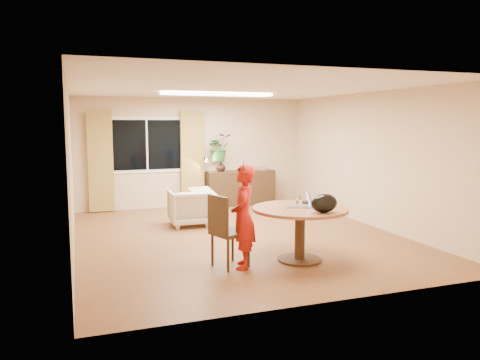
# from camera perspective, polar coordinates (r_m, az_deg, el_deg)

# --- Properties ---
(floor) EXTENTS (6.50, 6.50, 0.00)m
(floor) POSITION_cam_1_polar(r_m,az_deg,el_deg) (8.39, -0.28, -6.86)
(floor) COLOR brown
(floor) RESTS_ON ground
(ceiling) EXTENTS (6.50, 6.50, 0.00)m
(ceiling) POSITION_cam_1_polar(r_m,az_deg,el_deg) (8.17, -0.30, 11.14)
(ceiling) COLOR white
(ceiling) RESTS_ON wall_back
(wall_back) EXTENTS (5.50, 0.00, 5.50)m
(wall_back) POSITION_cam_1_polar(r_m,az_deg,el_deg) (11.29, -5.72, 3.36)
(wall_back) COLOR tan
(wall_back) RESTS_ON floor
(wall_left) EXTENTS (0.00, 6.50, 6.50)m
(wall_left) POSITION_cam_1_polar(r_m,az_deg,el_deg) (7.73, -19.94, 1.30)
(wall_left) COLOR tan
(wall_left) RESTS_ON floor
(wall_right) EXTENTS (0.00, 6.50, 6.50)m
(wall_right) POSITION_cam_1_polar(r_m,az_deg,el_deg) (9.44, 15.70, 2.42)
(wall_right) COLOR tan
(wall_right) RESTS_ON floor
(window) EXTENTS (1.70, 0.03, 1.30)m
(window) POSITION_cam_1_polar(r_m,az_deg,el_deg) (11.05, -11.27, 4.22)
(window) COLOR white
(window) RESTS_ON wall_back
(curtain_left) EXTENTS (0.55, 0.08, 2.25)m
(curtain_left) POSITION_cam_1_polar(r_m,az_deg,el_deg) (10.90, -16.64, 2.16)
(curtain_left) COLOR olive
(curtain_left) RESTS_ON wall_back
(curtain_right) EXTENTS (0.55, 0.08, 2.25)m
(curtain_right) POSITION_cam_1_polar(r_m,az_deg,el_deg) (11.20, -5.84, 2.54)
(curtain_right) COLOR olive
(curtain_right) RESTS_ON wall_back
(ceiling_panel) EXTENTS (2.20, 0.35, 0.05)m
(ceiling_panel) POSITION_cam_1_polar(r_m,az_deg,el_deg) (9.30, -2.76, 10.41)
(ceiling_panel) COLOR white
(ceiling_panel) RESTS_ON ceiling
(dining_table) EXTENTS (1.39, 1.39, 0.79)m
(dining_table) POSITION_cam_1_polar(r_m,az_deg,el_deg) (6.87, 7.33, -4.74)
(dining_table) COLOR brown
(dining_table) RESTS_ON floor
(dining_chair) EXTENTS (0.61, 0.59, 1.03)m
(dining_chair) POSITION_cam_1_polar(r_m,az_deg,el_deg) (6.57, -1.18, -6.19)
(dining_chair) COLOR #311F10
(dining_chair) RESTS_ON floor
(child) EXTENTS (0.61, 0.50, 1.44)m
(child) POSITION_cam_1_polar(r_m,az_deg,el_deg) (6.48, 0.41, -4.49)
(child) COLOR red
(child) RESTS_ON floor
(laptop) EXTENTS (0.43, 0.36, 0.25)m
(laptop) POSITION_cam_1_polar(r_m,az_deg,el_deg) (6.85, 7.01, -2.27)
(laptop) COLOR #B7B7BC
(laptop) RESTS_ON dining_table
(tumbler) EXTENTS (0.09, 0.09, 0.12)m
(tumbler) POSITION_cam_1_polar(r_m,az_deg,el_deg) (7.06, 7.21, -2.52)
(tumbler) COLOR white
(tumbler) RESTS_ON dining_table
(wine_glass) EXTENTS (0.07, 0.07, 0.18)m
(wine_glass) POSITION_cam_1_polar(r_m,az_deg,el_deg) (7.22, 9.22, -2.09)
(wine_glass) COLOR white
(wine_glass) RESTS_ON dining_table
(pot_lid) EXTENTS (0.27, 0.27, 0.04)m
(pot_lid) POSITION_cam_1_polar(r_m,az_deg,el_deg) (7.25, 8.16, -2.61)
(pot_lid) COLOR white
(pot_lid) RESTS_ON dining_table
(handbag) EXTENTS (0.41, 0.26, 0.26)m
(handbag) POSITION_cam_1_polar(r_m,az_deg,el_deg) (6.48, 10.22, -2.80)
(handbag) COLOR black
(handbag) RESTS_ON dining_table
(armchair) EXTENTS (0.77, 0.80, 0.70)m
(armchair) POSITION_cam_1_polar(r_m,az_deg,el_deg) (9.25, -6.21, -3.36)
(armchair) COLOR beige
(armchair) RESTS_ON floor
(throw) EXTENTS (0.54, 0.62, 0.03)m
(throw) POSITION_cam_1_polar(r_m,az_deg,el_deg) (9.24, -4.53, -1.05)
(throw) COLOR beige
(throw) RESTS_ON armchair
(sideboard) EXTENTS (1.68, 0.41, 0.84)m
(sideboard) POSITION_cam_1_polar(r_m,az_deg,el_deg) (11.47, 0.08, -0.96)
(sideboard) COLOR #311F10
(sideboard) RESTS_ON floor
(vase) EXTENTS (0.29, 0.29, 0.25)m
(vase) POSITION_cam_1_polar(r_m,az_deg,el_deg) (11.25, -2.35, 1.67)
(vase) COLOR black
(vase) RESTS_ON sideboard
(bouquet) EXTENTS (0.60, 0.52, 0.66)m
(bouquet) POSITION_cam_1_polar(r_m,az_deg,el_deg) (11.20, -2.56, 3.98)
(bouquet) COLOR #366B28
(bouquet) RESTS_ON vase
(book_stack) EXTENTS (0.23, 0.19, 0.08)m
(book_stack) POSITION_cam_1_polar(r_m,az_deg,el_deg) (11.62, 2.84, 1.44)
(book_stack) COLOR brown
(book_stack) RESTS_ON sideboard
(desk_lamp) EXTENTS (0.16, 0.16, 0.37)m
(desk_lamp) POSITION_cam_1_polar(r_m,az_deg,el_deg) (11.09, -4.16, 1.90)
(desk_lamp) COLOR black
(desk_lamp) RESTS_ON sideboard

